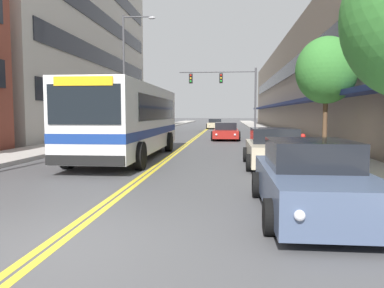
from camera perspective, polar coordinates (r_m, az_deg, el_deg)
The scene contains 17 objects.
ground_plane at distance 42.40m, azimuth 1.93°, elevation 2.00°, with size 240.00×240.00×0.00m, color #4C4C4F.
sidewalk_left at distance 43.39m, azimuth -7.25°, elevation 2.14°, with size 2.85×106.00×0.17m.
sidewalk_right at distance 42.54m, azimuth 11.29°, elevation 2.03°, with size 2.85×106.00×0.17m.
centre_line at distance 42.40m, azimuth 1.93°, elevation 2.00°, with size 0.34×106.00×0.01m.
office_tower_left at distance 39.91m, azimuth -21.52°, elevation 19.03°, with size 12.08×29.43×24.17m.
storefront_row_right at distance 43.54m, azimuth 18.90°, elevation 8.49°, with size 9.10×68.00×10.14m.
city_bus at distance 17.03m, azimuth -9.44°, elevation 3.96°, with size 2.93×10.62×3.16m.
car_dark_grey_parked_left_near at distance 38.19m, azimuth -5.07°, elevation 2.55°, with size 2.20×4.89×1.23m.
car_charcoal_parked_left_far at distance 30.38m, azimuth -7.85°, elevation 2.00°, with size 2.08×4.62×1.24m.
car_slate_blue_parked_right_foreground at distance 7.77m, azimuth 17.69°, elevation -5.32°, with size 2.11×4.60×1.45m.
car_champagne_parked_right_mid at distance 14.29m, azimuth 12.40°, elevation -0.76°, with size 2.19×4.24×1.43m.
car_beige_moving_lead at distance 48.92m, azimuth 3.53°, elevation 3.05°, with size 2.12×4.38×1.28m.
car_red_moving_second at distance 28.59m, azimuth 5.18°, elevation 1.90°, with size 2.11×4.87×1.30m.
traffic_signal_mast at distance 36.03m, azimuth 5.57°, elevation 8.68°, with size 7.31×0.38×6.26m.
street_lamp_left_far at distance 29.46m, azimuth -9.73°, elevation 11.47°, with size 2.56×0.28×9.37m.
street_tree_right_mid at distance 18.56m, azimuth 19.79°, elevation 10.49°, with size 2.79×2.79×5.32m.
fire_hydrant at distance 17.31m, azimuth 16.51°, elevation 0.01°, with size 0.34×0.26×0.91m.
Camera 1 is at (2.63, -5.28, 1.98)m, focal length 35.00 mm.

